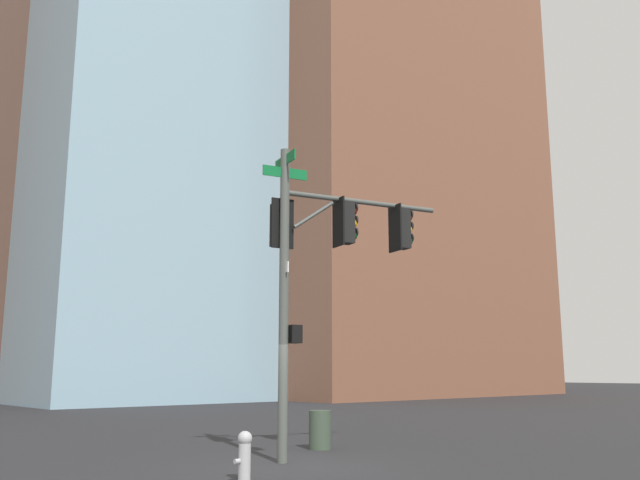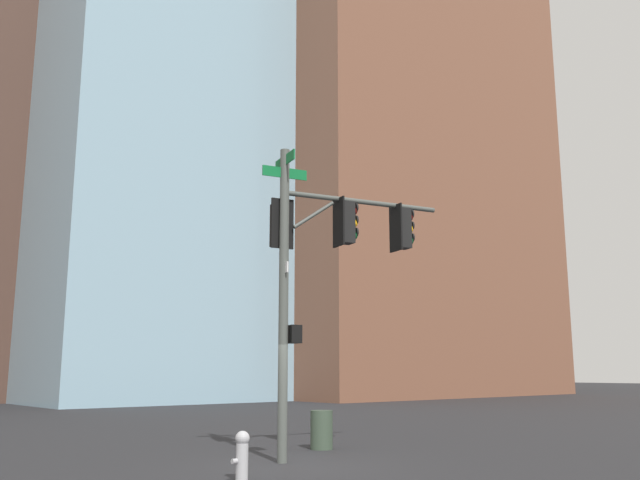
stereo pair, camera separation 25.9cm
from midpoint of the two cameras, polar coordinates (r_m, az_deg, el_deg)
The scene contains 7 objects.
ground_plane at distance 15.02m, azimuth -1.93°, elevation -18.10°, with size 200.00×200.00×0.00m, color #262628.
signal_pole_assembly at distance 16.08m, azimuth 0.68°, elevation -0.90°, with size 4.51×1.72×6.97m.
fire_hydrant at distance 13.01m, azimuth -5.85°, elevation -17.11°, with size 0.34×0.26×0.87m.
litter_bin at distance 18.00m, azimuth 0.56°, elevation -15.36°, with size 0.56×0.56×0.95m, color #384738.
building_brick_nearside at distance 60.23m, azimuth 6.59°, elevation 7.69°, with size 27.00×14.51×41.74m, color brown.
building_glass_tower at distance 64.64m, azimuth -9.71°, elevation 15.71°, with size 31.35×28.57×61.06m, color #8CB2C6.
building_brick_farside at distance 83.44m, azimuth -5.30°, elevation 4.17°, with size 17.61×18.06×46.60m, color brown.
Camera 2 is at (9.21, 11.71, 1.93)m, focal length 38.87 mm.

